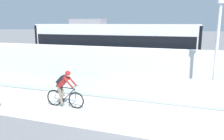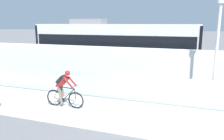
% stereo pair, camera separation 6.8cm
% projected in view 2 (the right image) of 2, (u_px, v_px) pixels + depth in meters
% --- Properties ---
extents(ground_plane, '(200.00, 200.00, 0.00)m').
position_uv_depth(ground_plane, '(171.00, 121.00, 8.36)').
color(ground_plane, slate).
extents(bike_path_deck, '(32.00, 3.20, 0.01)m').
position_uv_depth(bike_path_deck, '(171.00, 121.00, 8.36)').
color(bike_path_deck, silver).
rests_on(bike_path_deck, ground).
extents(glass_parapet, '(32.00, 0.05, 1.21)m').
position_uv_depth(glass_parapet, '(176.00, 91.00, 9.95)').
color(glass_parapet, silver).
rests_on(glass_parapet, ground).
extents(concrete_barrier_wall, '(32.00, 0.36, 2.24)m').
position_uv_depth(concrete_barrier_wall, '(179.00, 72.00, 11.51)').
color(concrete_barrier_wall, silver).
rests_on(concrete_barrier_wall, ground).
extents(tram_rail_near, '(32.00, 0.08, 0.01)m').
position_uv_depth(tram_rail_near, '(180.00, 82.00, 14.03)').
color(tram_rail_near, '#595654').
rests_on(tram_rail_near, ground).
extents(tram_rail_far, '(32.00, 0.08, 0.01)m').
position_uv_depth(tram_rail_far, '(181.00, 76.00, 15.35)').
color(tram_rail_far, '#595654').
rests_on(tram_rail_far, ground).
extents(tram, '(11.06, 2.54, 3.81)m').
position_uv_depth(tram, '(115.00, 47.00, 15.77)').
color(tram, silver).
rests_on(tram, ground).
extents(cyclist_on_bike, '(1.77, 0.58, 1.61)m').
position_uv_depth(cyclist_on_bike, '(64.00, 89.00, 9.64)').
color(cyclist_on_bike, black).
rests_on(cyclist_on_bike, ground).
extents(lamp_post_antenna, '(0.28, 0.28, 5.20)m').
position_uv_depth(lamp_post_antenna, '(219.00, 29.00, 9.19)').
color(lamp_post_antenna, gray).
rests_on(lamp_post_antenna, ground).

